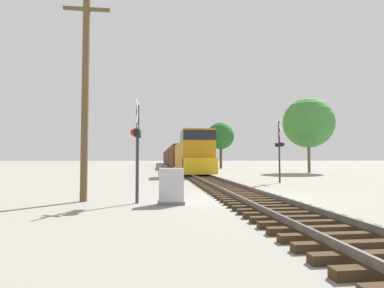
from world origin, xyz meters
TOP-DOWN VIEW (x-y plane):
  - ground_plane at (0.00, 0.00)m, footprint 400.00×400.00m
  - rail_track_bed at (0.00, -0.00)m, footprint 2.60×160.00m
  - freight_train at (0.00, 54.40)m, footprint 2.93×84.83m
  - crossing_signal_near at (-4.44, -1.30)m, footprint 0.34×1.00m
  - crossing_signal_far at (4.60, 6.86)m, footprint 0.34×1.00m
  - relay_cabinet at (-3.16, -1.74)m, footprint 0.97×0.52m
  - utility_pole at (-6.48, -0.60)m, footprint 1.80×0.28m
  - tree_far_right at (13.73, 20.06)m, footprint 5.79×5.79m
  - tree_mid_background at (6.83, 35.99)m, footprint 4.48×4.48m

SIDE VIEW (x-z plane):
  - ground_plane at x=0.00m, z-range 0.00..0.00m
  - rail_track_bed at x=0.00m, z-range -0.02..0.29m
  - relay_cabinet at x=-3.16m, z-range -0.01..1.29m
  - freight_train at x=0.00m, z-range -0.18..4.11m
  - crossing_signal_near at x=-4.44m, z-range 0.48..4.31m
  - crossing_signal_far at x=4.60m, z-range 0.29..4.64m
  - utility_pole at x=-6.48m, z-range 0.14..8.32m
  - tree_mid_background at x=6.83m, z-range 1.56..9.22m
  - tree_far_right at x=13.73m, z-range 1.44..10.14m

